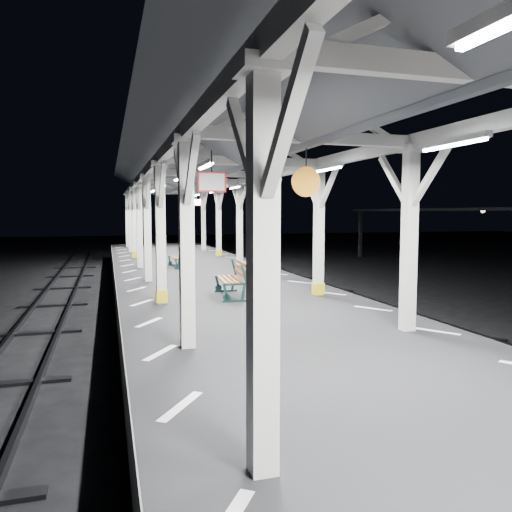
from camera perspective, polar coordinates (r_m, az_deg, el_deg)
name	(u,v)px	position (r m, az deg, el deg)	size (l,w,h in m)	color
ground	(268,362)	(10.74, 1.42, -12.01)	(120.00, 120.00, 0.00)	black
platform	(268,339)	(10.60, 1.43, -9.43)	(6.00, 50.00, 1.00)	black
hazard_stripes_left	(149,322)	(10.02, -12.12, -7.43)	(1.00, 48.00, 0.01)	silver
hazard_stripes_right	(373,309)	(11.47, 13.21, -5.87)	(1.00, 48.00, 0.01)	silver
track_left	(7,381)	(10.40, -26.54, -12.67)	(2.20, 60.00, 0.16)	#2D2D33
track_right	(467,341)	(13.10, 22.98, -8.92)	(2.20, 60.00, 0.16)	#2D2D33
canopy	(269,142)	(10.35, 1.51, 12.90)	(5.40, 49.00, 4.65)	beige
bench_mid	(234,278)	(12.70, -2.56, -2.52)	(0.77, 1.72, 0.90)	black
bench_far	(180,256)	(19.67, -8.67, -0.06)	(0.64, 1.51, 0.80)	black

